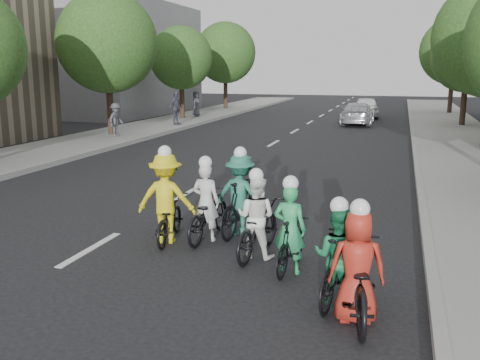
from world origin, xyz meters
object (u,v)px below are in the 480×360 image
at_px(spectator_1, 176,108).
at_px(spectator_2, 196,104).
at_px(cyclist_2, 207,211).
at_px(cyclist_1, 167,206).
at_px(cyclist_4, 338,263).
at_px(cyclist_0, 257,224).
at_px(follow_car_trail, 366,107).
at_px(cyclist_3, 357,277).
at_px(spectator_0, 116,120).
at_px(follow_car_lead, 358,113).
at_px(cyclist_6, 241,201).
at_px(cyclist_5, 290,238).

height_order(spectator_1, spectator_2, spectator_1).
height_order(cyclist_2, spectator_1, spectator_1).
xyz_separation_m(cyclist_1, spectator_2, (-8.96, 24.51, 0.27)).
distance_m(cyclist_2, cyclist_4, 3.60).
relative_size(cyclist_0, follow_car_trail, 0.46).
relative_size(cyclist_3, spectator_0, 1.28).
bearing_deg(follow_car_lead, cyclist_2, 87.09).
distance_m(follow_car_trail, spectator_1, 13.79).
bearing_deg(spectator_2, cyclist_6, -173.51).
height_order(cyclist_4, cyclist_5, cyclist_5).
relative_size(follow_car_trail, spectator_1, 2.19).
bearing_deg(follow_car_trail, cyclist_5, 85.43).
xyz_separation_m(cyclist_2, cyclist_4, (2.81, -2.26, 0.05)).
height_order(cyclist_4, cyclist_6, cyclist_6).
bearing_deg(cyclist_1, spectator_2, -79.10).
bearing_deg(cyclist_0, spectator_0, -45.90).
xyz_separation_m(cyclist_6, follow_car_lead, (0.50, 22.85, -0.05)).
bearing_deg(follow_car_lead, spectator_2, -4.67).
relative_size(cyclist_5, spectator_0, 1.04).
distance_m(cyclist_2, follow_car_lead, 23.34).
bearing_deg(cyclist_2, cyclist_0, 154.01).
distance_m(cyclist_4, cyclist_5, 1.36).
height_order(cyclist_6, spectator_2, cyclist_6).
distance_m(cyclist_6, spectator_2, 25.77).
xyz_separation_m(follow_car_trail, spectator_2, (-10.85, -4.08, 0.27)).
relative_size(cyclist_5, spectator_2, 0.99).
relative_size(cyclist_5, cyclist_6, 0.85).
relative_size(cyclist_1, follow_car_trail, 0.46).
bearing_deg(spectator_0, cyclist_1, -142.90).
height_order(cyclist_0, cyclist_6, cyclist_6).
distance_m(cyclist_0, cyclist_5, 0.93).
xyz_separation_m(cyclist_1, cyclist_2, (0.69, 0.38, -0.15)).
distance_m(cyclist_6, follow_car_trail, 27.75).
bearing_deg(cyclist_4, cyclist_2, -30.05).
xyz_separation_m(cyclist_2, cyclist_6, (0.55, 0.46, 0.14)).
distance_m(cyclist_0, follow_car_trail, 28.86).
bearing_deg(follow_car_trail, cyclist_0, 84.01).
bearing_deg(cyclist_4, cyclist_3, 134.01).
relative_size(cyclist_2, cyclist_5, 1.17).
xyz_separation_m(cyclist_1, cyclist_3, (3.80, -2.31, -0.12)).
xyz_separation_m(cyclist_5, follow_car_lead, (-0.86, 24.55, 0.09)).
distance_m(cyclist_1, cyclist_5, 2.74).
distance_m(cyclist_0, cyclist_6, 1.30).
bearing_deg(follow_car_lead, spectator_1, 25.09).
bearing_deg(follow_car_lead, cyclist_5, 91.68).
xyz_separation_m(cyclist_5, spectator_0, (-11.28, 14.25, 0.37)).
bearing_deg(cyclist_2, cyclist_1, 31.87).
bearing_deg(spectator_2, cyclist_3, -171.38).
relative_size(cyclist_0, cyclist_2, 1.01).
bearing_deg(cyclist_1, cyclist_0, 162.31).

